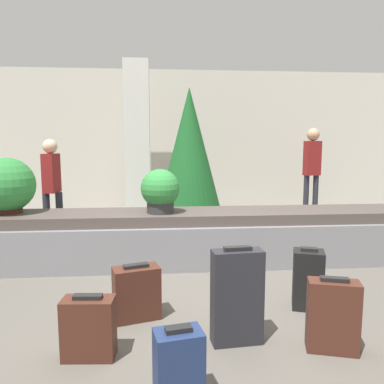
{
  "coord_description": "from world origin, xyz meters",
  "views": [
    {
      "loc": [
        -0.41,
        -3.42,
        1.54
      ],
      "look_at": [
        0.0,
        1.32,
        0.92
      ],
      "focal_mm": 35.0,
      "sensor_mm": 36.0,
      "label": 1
    }
  ],
  "objects_px": {
    "traveler_0": "(312,164)",
    "traveler_1": "(52,181)",
    "suitcase_4": "(137,293)",
    "potted_plant_0": "(7,186)",
    "suitcase_5": "(237,297)",
    "suitcase_3": "(179,367)",
    "suitcase_6": "(333,316)",
    "potted_plant_1": "(160,191)",
    "suitcase_0": "(308,279)",
    "suitcase_2": "(89,328)",
    "decorated_tree": "(189,155)",
    "pillar": "(138,140)"
  },
  "relations": [
    {
      "from": "pillar",
      "to": "traveler_1",
      "type": "bearing_deg",
      "value": -123.68
    },
    {
      "from": "suitcase_6",
      "to": "traveler_1",
      "type": "relative_size",
      "value": 0.35
    },
    {
      "from": "suitcase_4",
      "to": "suitcase_5",
      "type": "xyz_separation_m",
      "value": [
        0.8,
        -0.47,
        0.14
      ]
    },
    {
      "from": "traveler_0",
      "to": "pillar",
      "type": "bearing_deg",
      "value": -16.5
    },
    {
      "from": "suitcase_3",
      "to": "suitcase_6",
      "type": "height_order",
      "value": "suitcase_6"
    },
    {
      "from": "pillar",
      "to": "suitcase_4",
      "type": "relative_size",
      "value": 6.45
    },
    {
      "from": "potted_plant_0",
      "to": "traveler_0",
      "type": "height_order",
      "value": "traveler_0"
    },
    {
      "from": "suitcase_0",
      "to": "decorated_tree",
      "type": "xyz_separation_m",
      "value": [
        -0.86,
        3.23,
        1.05
      ]
    },
    {
      "from": "suitcase_3",
      "to": "potted_plant_0",
      "type": "xyz_separation_m",
      "value": [
        -1.99,
        2.75,
        0.78
      ]
    },
    {
      "from": "suitcase_3",
      "to": "suitcase_4",
      "type": "bearing_deg",
      "value": 94.87
    },
    {
      "from": "decorated_tree",
      "to": "suitcase_0",
      "type": "bearing_deg",
      "value": -75.13
    },
    {
      "from": "potted_plant_1",
      "to": "suitcase_2",
      "type": "bearing_deg",
      "value": -104.2
    },
    {
      "from": "suitcase_3",
      "to": "potted_plant_0",
      "type": "height_order",
      "value": "potted_plant_0"
    },
    {
      "from": "suitcase_4",
      "to": "potted_plant_1",
      "type": "relative_size",
      "value": 0.9
    },
    {
      "from": "suitcase_6",
      "to": "traveler_0",
      "type": "relative_size",
      "value": 0.31
    },
    {
      "from": "suitcase_5",
      "to": "potted_plant_1",
      "type": "distance_m",
      "value": 2.12
    },
    {
      "from": "suitcase_3",
      "to": "suitcase_0",
      "type": "bearing_deg",
      "value": 32.6
    },
    {
      "from": "decorated_tree",
      "to": "pillar",
      "type": "bearing_deg",
      "value": 124.54
    },
    {
      "from": "suitcase_3",
      "to": "decorated_tree",
      "type": "bearing_deg",
      "value": 73.88
    },
    {
      "from": "suitcase_0",
      "to": "suitcase_2",
      "type": "height_order",
      "value": "suitcase_0"
    },
    {
      "from": "potted_plant_1",
      "to": "pillar",
      "type": "bearing_deg",
      "value": 98.05
    },
    {
      "from": "potted_plant_1",
      "to": "traveler_1",
      "type": "relative_size",
      "value": 0.35
    },
    {
      "from": "suitcase_4",
      "to": "potted_plant_0",
      "type": "relative_size",
      "value": 0.71
    },
    {
      "from": "potted_plant_1",
      "to": "decorated_tree",
      "type": "relative_size",
      "value": 0.22
    },
    {
      "from": "suitcase_2",
      "to": "potted_plant_0",
      "type": "xyz_separation_m",
      "value": [
        -1.37,
        2.21,
        0.79
      ]
    },
    {
      "from": "pillar",
      "to": "suitcase_3",
      "type": "relative_size",
      "value": 6.61
    },
    {
      "from": "potted_plant_0",
      "to": "potted_plant_1",
      "type": "bearing_deg",
      "value": -4.27
    },
    {
      "from": "suitcase_5",
      "to": "potted_plant_1",
      "type": "relative_size",
      "value": 1.38
    },
    {
      "from": "suitcase_3",
      "to": "traveler_1",
      "type": "bearing_deg",
      "value": 103.59
    },
    {
      "from": "suitcase_2",
      "to": "traveler_0",
      "type": "distance_m",
      "value": 6.13
    },
    {
      "from": "suitcase_0",
      "to": "suitcase_3",
      "type": "xyz_separation_m",
      "value": [
        -1.27,
        -1.2,
        -0.05
      ]
    },
    {
      "from": "suitcase_5",
      "to": "potted_plant_1",
      "type": "bearing_deg",
      "value": 101.57
    },
    {
      "from": "suitcase_0",
      "to": "potted_plant_0",
      "type": "distance_m",
      "value": 3.69
    },
    {
      "from": "suitcase_2",
      "to": "traveler_1",
      "type": "xyz_separation_m",
      "value": [
        -1.18,
        3.43,
        0.72
      ]
    },
    {
      "from": "traveler_0",
      "to": "traveler_1",
      "type": "relative_size",
      "value": 1.15
    },
    {
      "from": "suitcase_3",
      "to": "potted_plant_1",
      "type": "xyz_separation_m",
      "value": [
        -0.1,
        2.61,
        0.72
      ]
    },
    {
      "from": "traveler_1",
      "to": "decorated_tree",
      "type": "height_order",
      "value": "decorated_tree"
    },
    {
      "from": "suitcase_5",
      "to": "traveler_0",
      "type": "distance_m",
      "value": 5.43
    },
    {
      "from": "suitcase_6",
      "to": "suitcase_0",
      "type": "bearing_deg",
      "value": 97.6
    },
    {
      "from": "potted_plant_0",
      "to": "decorated_tree",
      "type": "height_order",
      "value": "decorated_tree"
    },
    {
      "from": "potted_plant_0",
      "to": "traveler_0",
      "type": "bearing_deg",
      "value": 27.79
    },
    {
      "from": "suitcase_6",
      "to": "potted_plant_0",
      "type": "relative_size",
      "value": 0.82
    },
    {
      "from": "decorated_tree",
      "to": "traveler_0",
      "type": "bearing_deg",
      "value": 20.22
    },
    {
      "from": "suitcase_2",
      "to": "suitcase_6",
      "type": "relative_size",
      "value": 0.83
    },
    {
      "from": "traveler_0",
      "to": "suitcase_4",
      "type": "bearing_deg",
      "value": 42.66
    },
    {
      "from": "traveler_1",
      "to": "suitcase_0",
      "type": "bearing_deg",
      "value": -124.05
    },
    {
      "from": "pillar",
      "to": "decorated_tree",
      "type": "xyz_separation_m",
      "value": [
        0.97,
        -1.41,
        -0.27
      ]
    },
    {
      "from": "suitcase_5",
      "to": "suitcase_6",
      "type": "xyz_separation_m",
      "value": [
        0.69,
        -0.18,
        -0.1
      ]
    },
    {
      "from": "suitcase_4",
      "to": "decorated_tree",
      "type": "xyz_separation_m",
      "value": [
        0.73,
        3.31,
        1.1
      ]
    },
    {
      "from": "potted_plant_0",
      "to": "suitcase_4",
      "type": "bearing_deg",
      "value": -44.1
    }
  ]
}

